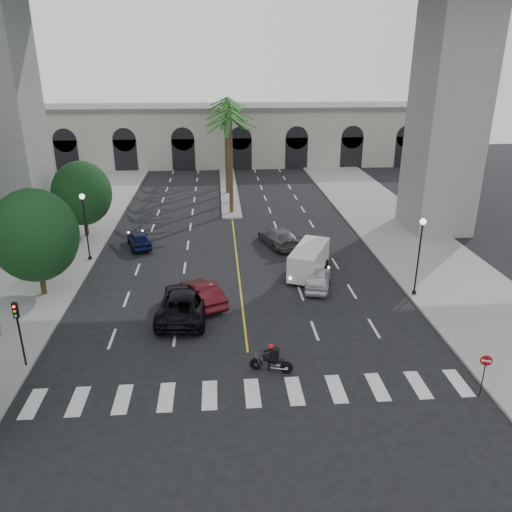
{
  "coord_description": "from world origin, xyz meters",
  "views": [
    {
      "loc": [
        -1.35,
        -20.87,
        14.52
      ],
      "look_at": [
        0.76,
        6.0,
        3.95
      ],
      "focal_mm": 35.0,
      "sensor_mm": 36.0,
      "label": 1
    }
  ],
  "objects_px": {
    "lamp_post_left_far": "(85,221)",
    "car_e": "(139,239)",
    "car_c": "(184,303)",
    "cargo_van": "(309,260)",
    "do_not_enter_sign": "(485,367)",
    "car_a": "(318,278)",
    "motorcycle_rider": "(273,359)",
    "car_d": "(279,237)",
    "traffic_signal_far": "(18,324)",
    "lamp_post_right": "(419,250)",
    "car_b": "(203,293)"
  },
  "relations": [
    {
      "from": "lamp_post_left_far",
      "to": "do_not_enter_sign",
      "type": "distance_m",
      "value": 28.76
    },
    {
      "from": "lamp_post_right",
      "to": "car_c",
      "type": "bearing_deg",
      "value": -174.09
    },
    {
      "from": "motorcycle_rider",
      "to": "car_b",
      "type": "xyz_separation_m",
      "value": [
        -3.61,
        7.84,
        0.02
      ]
    },
    {
      "from": "cargo_van",
      "to": "car_b",
      "type": "bearing_deg",
      "value": -127.99
    },
    {
      "from": "do_not_enter_sign",
      "to": "car_a",
      "type": "bearing_deg",
      "value": 130.9
    },
    {
      "from": "motorcycle_rider",
      "to": "car_e",
      "type": "distance_m",
      "value": 20.83
    },
    {
      "from": "lamp_post_right",
      "to": "traffic_signal_far",
      "type": "distance_m",
      "value": 23.62
    },
    {
      "from": "lamp_post_right",
      "to": "traffic_signal_far",
      "type": "relative_size",
      "value": 1.47
    },
    {
      "from": "lamp_post_right",
      "to": "motorcycle_rider",
      "type": "relative_size",
      "value": 2.51
    },
    {
      "from": "motorcycle_rider",
      "to": "car_b",
      "type": "bearing_deg",
      "value": 131.24
    },
    {
      "from": "lamp_post_left_far",
      "to": "traffic_signal_far",
      "type": "height_order",
      "value": "lamp_post_left_far"
    },
    {
      "from": "car_b",
      "to": "do_not_enter_sign",
      "type": "height_order",
      "value": "do_not_enter_sign"
    },
    {
      "from": "car_b",
      "to": "traffic_signal_far",
      "type": "bearing_deg",
      "value": 12.32
    },
    {
      "from": "cargo_van",
      "to": "do_not_enter_sign",
      "type": "relative_size",
      "value": 2.45
    },
    {
      "from": "car_a",
      "to": "traffic_signal_far",
      "type": "bearing_deg",
      "value": 41.96
    },
    {
      "from": "lamp_post_left_far",
      "to": "lamp_post_right",
      "type": "height_order",
      "value": "same"
    },
    {
      "from": "traffic_signal_far",
      "to": "motorcycle_rider",
      "type": "height_order",
      "value": "traffic_signal_far"
    },
    {
      "from": "car_d",
      "to": "car_c",
      "type": "bearing_deg",
      "value": 41.88
    },
    {
      "from": "traffic_signal_far",
      "to": "car_c",
      "type": "xyz_separation_m",
      "value": [
        7.73,
        4.95,
        -1.65
      ]
    },
    {
      "from": "car_e",
      "to": "cargo_van",
      "type": "relative_size",
      "value": 0.76
    },
    {
      "from": "car_a",
      "to": "car_d",
      "type": "distance_m",
      "value": 8.76
    },
    {
      "from": "car_b",
      "to": "car_c",
      "type": "xyz_separation_m",
      "value": [
        -1.1,
        -1.55,
        0.12
      ]
    },
    {
      "from": "motorcycle_rider",
      "to": "car_a",
      "type": "distance_m",
      "value": 10.5
    },
    {
      "from": "motorcycle_rider",
      "to": "cargo_van",
      "type": "bearing_deg",
      "value": 88.23
    },
    {
      "from": "lamp_post_right",
      "to": "car_a",
      "type": "bearing_deg",
      "value": 163.68
    },
    {
      "from": "lamp_post_left_far",
      "to": "car_c",
      "type": "xyz_separation_m",
      "value": [
        7.83,
        -9.55,
        -2.37
      ]
    },
    {
      "from": "do_not_enter_sign",
      "to": "traffic_signal_far",
      "type": "bearing_deg",
      "value": -172.47
    },
    {
      "from": "traffic_signal_far",
      "to": "car_a",
      "type": "xyz_separation_m",
      "value": [
        16.61,
        8.28,
        -1.82
      ]
    },
    {
      "from": "lamp_post_left_far",
      "to": "lamp_post_right",
      "type": "bearing_deg",
      "value": -19.33
    },
    {
      "from": "car_d",
      "to": "do_not_enter_sign",
      "type": "xyz_separation_m",
      "value": [
        6.87,
        -20.95,
        0.84
      ]
    },
    {
      "from": "do_not_enter_sign",
      "to": "car_e",
      "type": "bearing_deg",
      "value": 148.84
    },
    {
      "from": "lamp_post_right",
      "to": "motorcycle_rider",
      "type": "height_order",
      "value": "lamp_post_right"
    },
    {
      "from": "car_a",
      "to": "do_not_enter_sign",
      "type": "height_order",
      "value": "do_not_enter_sign"
    },
    {
      "from": "car_c",
      "to": "motorcycle_rider",
      "type": "bearing_deg",
      "value": 131.26
    },
    {
      "from": "cargo_van",
      "to": "do_not_enter_sign",
      "type": "bearing_deg",
      "value": -45.22
    },
    {
      "from": "lamp_post_right",
      "to": "cargo_van",
      "type": "height_order",
      "value": "lamp_post_right"
    },
    {
      "from": "traffic_signal_far",
      "to": "car_b",
      "type": "height_order",
      "value": "traffic_signal_far"
    },
    {
      "from": "traffic_signal_far",
      "to": "do_not_enter_sign",
      "type": "relative_size",
      "value": 1.66
    },
    {
      "from": "car_c",
      "to": "cargo_van",
      "type": "distance_m",
      "value": 10.23
    },
    {
      "from": "motorcycle_rider",
      "to": "car_e",
      "type": "relative_size",
      "value": 0.52
    },
    {
      "from": "car_a",
      "to": "car_e",
      "type": "bearing_deg",
      "value": -18.96
    },
    {
      "from": "lamp_post_left_far",
      "to": "car_e",
      "type": "bearing_deg",
      "value": 40.21
    },
    {
      "from": "cargo_van",
      "to": "do_not_enter_sign",
      "type": "distance_m",
      "value": 15.53
    },
    {
      "from": "car_e",
      "to": "cargo_van",
      "type": "bearing_deg",
      "value": 135.8
    },
    {
      "from": "traffic_signal_far",
      "to": "cargo_van",
      "type": "bearing_deg",
      "value": 32.63
    },
    {
      "from": "cargo_van",
      "to": "lamp_post_left_far",
      "type": "bearing_deg",
      "value": -169.62
    },
    {
      "from": "car_d",
      "to": "lamp_post_left_far",
      "type": "bearing_deg",
      "value": -8.01
    },
    {
      "from": "car_a",
      "to": "car_d",
      "type": "relative_size",
      "value": 0.77
    },
    {
      "from": "car_c",
      "to": "do_not_enter_sign",
      "type": "bearing_deg",
      "value": 151.84
    },
    {
      "from": "traffic_signal_far",
      "to": "car_d",
      "type": "relative_size",
      "value": 0.7
    }
  ]
}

